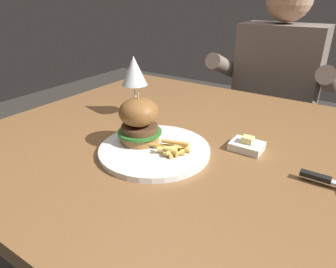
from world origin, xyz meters
The scene contains 7 objects.
dining_table centered at (0.00, 0.00, 0.66)m, with size 1.21×0.99×0.74m.
main_plate centered at (-0.08, -0.12, 0.75)m, with size 0.27×0.27×0.01m, color white.
burger_sandwich centered at (-0.13, -0.11, 0.81)m, with size 0.11×0.11×0.13m.
fries_pile centered at (-0.03, -0.11, 0.76)m, with size 0.11×0.08×0.03m.
wine_glass centered at (-0.28, 0.06, 0.88)m, with size 0.08×0.08×0.19m.
butter_dish centered at (0.11, 0.02, 0.75)m, with size 0.08×0.06×0.04m.
diner_person centered at (-0.02, 0.77, 0.56)m, with size 0.51×0.36×1.18m.
Camera 1 is at (0.31, -0.64, 1.10)m, focal length 32.00 mm.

